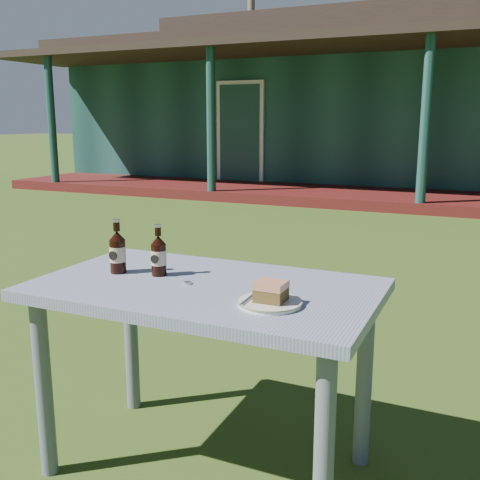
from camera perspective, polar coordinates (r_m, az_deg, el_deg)
The scene contains 10 objects.
ground at distance 3.63m, azimuth 8.55°, elevation -8.77°, with size 80.00×80.00×0.00m, color #334916.
pavilion at distance 12.70m, azimuth 20.75°, elevation 12.78°, with size 15.80×8.30×3.45m.
tree_left at distance 22.95m, azimuth 1.15°, elevation 22.03°, with size 0.28×0.28×10.50m, color brown.
cafe_table at distance 2.01m, azimuth -3.53°, elevation -7.25°, with size 1.20×0.70×0.72m.
plate at distance 1.76m, azimuth 3.04°, elevation -6.36°, with size 0.20×0.20×0.01m.
cake_slice at distance 1.75m, azimuth 3.16°, elevation -5.21°, with size 0.09×0.09×0.06m.
fork at distance 1.77m, azimuth 0.96°, elevation -5.95°, with size 0.01×0.14×0.00m, color silver.
cola_bottle_near at distance 2.09m, azimuth -8.27°, elevation -1.53°, with size 0.06×0.06×0.19m.
cola_bottle_far at distance 2.15m, azimuth -12.33°, elevation -1.15°, with size 0.06×0.06×0.20m.
bottle_cap at distance 1.99m, azimuth -5.34°, elevation -4.36°, with size 0.03×0.03×0.01m, color silver.
Camera 1 is at (0.89, -3.28, 1.28)m, focal length 42.00 mm.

